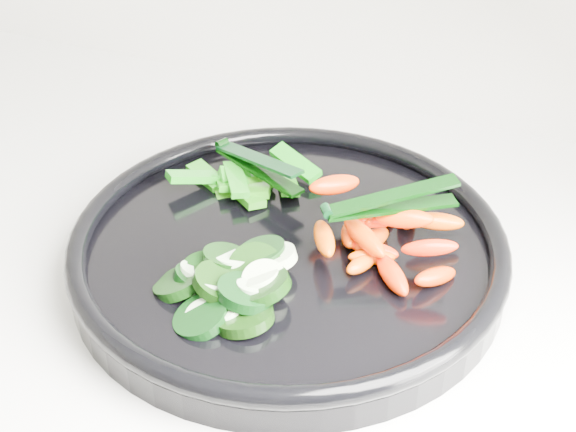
% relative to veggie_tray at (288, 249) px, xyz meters
% --- Properties ---
extents(veggie_tray, '(0.46, 0.46, 0.04)m').
position_rel_veggie_tray_xyz_m(veggie_tray, '(0.00, 0.00, 0.00)').
color(veggie_tray, black).
rests_on(veggie_tray, counter).
extents(cucumber_pile, '(0.12, 0.13, 0.04)m').
position_rel_veggie_tray_xyz_m(cucumber_pile, '(-0.02, -0.07, 0.01)').
color(cucumber_pile, black).
rests_on(cucumber_pile, veggie_tray).
extents(carrot_pile, '(0.15, 0.14, 0.05)m').
position_rel_veggie_tray_xyz_m(carrot_pile, '(0.07, 0.03, 0.02)').
color(carrot_pile, '#E85600').
rests_on(carrot_pile, veggie_tray).
extents(pepper_pile, '(0.13, 0.11, 0.04)m').
position_rel_veggie_tray_xyz_m(pepper_pile, '(-0.07, 0.07, 0.01)').
color(pepper_pile, '#146709').
rests_on(pepper_pile, veggie_tray).
extents(tong_carrot, '(0.10, 0.08, 0.02)m').
position_rel_veggie_tray_xyz_m(tong_carrot, '(0.08, 0.03, 0.05)').
color(tong_carrot, black).
rests_on(tong_carrot, carrot_pile).
extents(tong_pepper, '(0.11, 0.06, 0.02)m').
position_rel_veggie_tray_xyz_m(tong_pepper, '(-0.06, 0.07, 0.03)').
color(tong_pepper, black).
rests_on(tong_pepper, pepper_pile).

